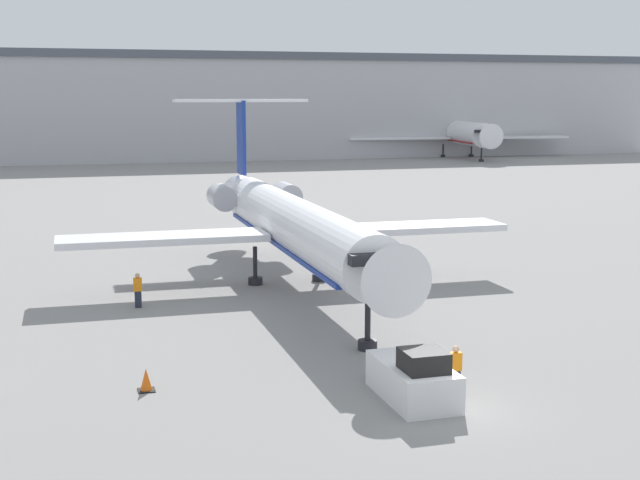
% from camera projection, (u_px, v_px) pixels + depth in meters
% --- Properties ---
extents(ground_plane, '(600.00, 600.00, 0.00)m').
position_uv_depth(ground_plane, '(440.00, 409.00, 29.52)').
color(ground_plane, gray).
extents(terminal_building, '(180.00, 16.80, 17.03)m').
position_uv_depth(terminal_building, '(129.00, 106.00, 141.63)').
color(terminal_building, '#B2B2B7').
rests_on(terminal_building, ground).
extents(airplane_main, '(24.62, 31.17, 10.02)m').
position_uv_depth(airplane_main, '(291.00, 222.00, 47.95)').
color(airplane_main, white).
rests_on(airplane_main, ground).
extents(pushback_tug, '(2.01, 4.07, 1.97)m').
position_uv_depth(pushback_tug, '(413.00, 378.00, 30.33)').
color(pushback_tug, silver).
rests_on(pushback_tug, ground).
extents(worker_near_tug, '(0.40, 0.24, 1.71)m').
position_uv_depth(worker_near_tug, '(455.00, 368.00, 30.94)').
color(worker_near_tug, '#232838').
rests_on(worker_near_tug, ground).
extents(worker_by_wing, '(0.40, 0.24, 1.73)m').
position_uv_depth(worker_by_wing, '(138.00, 290.00, 43.47)').
color(worker_by_wing, '#232838').
rests_on(worker_by_wing, ground).
extents(traffic_cone_left, '(0.59, 0.59, 0.81)m').
position_uv_depth(traffic_cone_left, '(146.00, 380.00, 31.27)').
color(traffic_cone_left, black).
rests_on(traffic_cone_left, ground).
extents(airplane_parked_far_left, '(38.11, 28.98, 11.14)m').
position_uv_depth(airplane_parked_far_left, '(459.00, 133.00, 148.78)').
color(airplane_parked_far_left, white).
rests_on(airplane_parked_far_left, ground).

